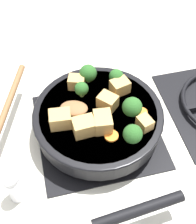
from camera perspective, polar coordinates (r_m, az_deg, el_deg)
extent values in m
plane|color=silver|center=(0.82, 0.00, -3.48)|extent=(2.40, 2.40, 0.00)
cube|color=black|center=(0.82, 0.00, -3.32)|extent=(0.31, 0.31, 0.01)
torus|color=black|center=(0.80, 0.00, -2.66)|extent=(0.24, 0.24, 0.01)
cube|color=black|center=(0.80, 0.00, -2.66)|extent=(0.01, 0.23, 0.01)
cube|color=black|center=(0.80, 0.00, -2.66)|extent=(0.23, 0.01, 0.01)
cylinder|color=black|center=(0.78, 0.00, -1.23)|extent=(0.31, 0.31, 0.05)
cylinder|color=brown|center=(0.77, 0.00, -1.05)|extent=(0.29, 0.29, 0.05)
torus|color=black|center=(0.76, 0.00, -0.19)|extent=(0.32, 0.32, 0.01)
cylinder|color=black|center=(0.65, 7.47, -17.38)|extent=(0.04, 0.19, 0.02)
ellipsoid|color=brown|center=(0.76, -4.42, 0.70)|extent=(0.07, 0.08, 0.01)
cylinder|color=brown|center=(0.80, -16.02, 1.69)|extent=(0.25, 0.10, 0.02)
cube|color=tan|center=(0.79, 4.03, 4.67)|extent=(0.05, 0.05, 0.04)
cube|color=tan|center=(0.75, 1.77, 1.92)|extent=(0.06, 0.06, 0.04)
cube|color=tan|center=(0.80, -3.94, 5.46)|extent=(0.04, 0.05, 0.03)
cube|color=tan|center=(0.72, -6.92, -1.32)|extent=(0.04, 0.05, 0.04)
cube|color=tan|center=(0.71, 1.12, -1.78)|extent=(0.05, 0.04, 0.04)
cube|color=tan|center=(0.71, -2.59, -2.68)|extent=(0.04, 0.05, 0.04)
cube|color=tan|center=(0.73, 8.55, -1.99)|extent=(0.04, 0.04, 0.03)
cylinder|color=#709956|center=(0.71, 6.21, -5.05)|extent=(0.01, 0.01, 0.01)
sphere|color=#285B23|center=(0.69, 6.37, -4.02)|extent=(0.04, 0.04, 0.04)
cylinder|color=#709956|center=(0.82, 3.29, 5.55)|extent=(0.01, 0.01, 0.01)
sphere|color=#285B23|center=(0.80, 3.36, 6.55)|extent=(0.04, 0.04, 0.04)
cylinder|color=#709956|center=(0.75, 6.12, -0.26)|extent=(0.01, 0.01, 0.01)
sphere|color=#285B23|center=(0.73, 6.27, 0.91)|extent=(0.05, 0.05, 0.05)
cylinder|color=#709956|center=(0.82, -2.07, 5.92)|extent=(0.01, 0.01, 0.01)
sphere|color=#285B23|center=(0.81, -2.12, 7.07)|extent=(0.05, 0.05, 0.05)
cylinder|color=#709956|center=(0.79, -2.98, 3.32)|extent=(0.01, 0.01, 0.01)
sphere|color=#285B23|center=(0.77, -3.04, 4.27)|extent=(0.04, 0.04, 0.04)
cylinder|color=orange|center=(0.76, 7.87, -0.08)|extent=(0.03, 0.03, 0.01)
cylinder|color=orange|center=(0.78, 3.01, 2.44)|extent=(0.02, 0.02, 0.01)
cylinder|color=orange|center=(0.74, -2.99, -1.71)|extent=(0.03, 0.03, 0.01)
cylinder|color=orange|center=(0.71, 2.47, -4.38)|extent=(0.03, 0.03, 0.01)
cylinder|color=white|center=(0.72, -14.95, -13.35)|extent=(0.04, 0.04, 0.07)
cylinder|color=#B7B7BC|center=(0.68, -15.70, -11.77)|extent=(0.03, 0.03, 0.01)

